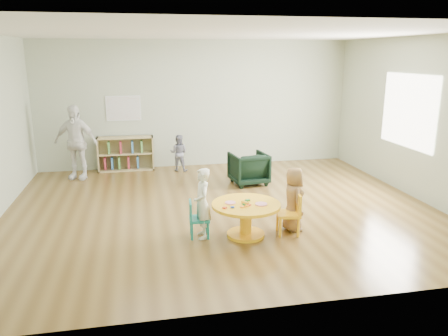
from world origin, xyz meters
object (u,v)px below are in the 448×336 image
object	(u,v)px
activity_table	(246,214)
kid_chair_left	(197,218)
kid_chair_right	(291,212)
child_right	(293,199)
armchair	(249,168)
adult_caretaker	(76,142)
bookshelf	(125,154)
toddler	(179,153)
child_left	(202,203)

from	to	relation	value
activity_table	kid_chair_left	bearing A→B (deg)	171.54
kid_chair_right	child_right	world-z (taller)	child_right
kid_chair_right	child_right	xyz separation A→B (m)	(0.07, 0.13, 0.15)
armchair	adult_caretaker	bearing A→B (deg)	-25.06
kid_chair_right	adult_caretaker	size ratio (longest dim) A/B	0.39
activity_table	kid_chair_right	world-z (taller)	kid_chair_right
bookshelf	armchair	size ratio (longest dim) A/B	1.74
activity_table	child_right	world-z (taller)	child_right
kid_chair_left	kid_chair_right	bearing A→B (deg)	87.91
child_right	toddler	bearing A→B (deg)	19.53
kid_chair_right	armchair	bearing A→B (deg)	8.46
activity_table	kid_chair_left	world-z (taller)	activity_table
bookshelf	kid_chair_right	bearing A→B (deg)	-59.81
activity_table	child_right	distance (m)	0.74
toddler	adult_caretaker	world-z (taller)	adult_caretaker
kid_chair_right	adult_caretaker	world-z (taller)	adult_caretaker
bookshelf	child_left	xyz separation A→B (m)	(1.13, -3.98, 0.13)
child_left	child_right	world-z (taller)	child_left
kid_chair_left	child_right	xyz separation A→B (m)	(1.40, -0.02, 0.19)
child_left	toddler	size ratio (longest dim) A/B	1.23
activity_table	child_left	distance (m)	0.63
armchair	kid_chair_right	bearing A→B (deg)	81.84
armchair	toddler	world-z (taller)	toddler
bookshelf	toddler	size ratio (longest dim) A/B	1.49
armchair	child_left	bearing A→B (deg)	54.51
kid_chair_right	toddler	world-z (taller)	toddler
kid_chair_left	adult_caretaker	xyz separation A→B (m)	(-2.00, 3.44, 0.48)
toddler	adult_caretaker	size ratio (longest dim) A/B	0.53
kid_chair_left	bookshelf	bearing A→B (deg)	-160.85
child_left	child_right	size ratio (longest dim) A/B	1.06
kid_chair_left	toddler	world-z (taller)	toddler
kid_chair_left	adult_caretaker	world-z (taller)	adult_caretaker
activity_table	armchair	size ratio (longest dim) A/B	1.39
bookshelf	adult_caretaker	xyz separation A→B (m)	(-0.95, -0.51, 0.39)
child_right	toddler	distance (m)	3.88
bookshelf	toddler	bearing A→B (deg)	-14.98
kid_chair_right	kid_chair_left	bearing A→B (deg)	92.63
child_left	child_right	xyz separation A→B (m)	(1.33, 0.01, -0.03)
activity_table	child_right	bearing A→B (deg)	6.84
activity_table	toddler	distance (m)	3.79
kid_chair_right	child_right	distance (m)	0.21
kid_chair_left	bookshelf	xyz separation A→B (m)	(-1.05, 3.95, 0.09)
activity_table	bookshelf	size ratio (longest dim) A/B	0.80
kid_chair_right	toddler	xyz separation A→B (m)	(-1.23, 3.79, 0.08)
armchair	toddler	size ratio (longest dim) A/B	0.86
kid_chair_left	toddler	xyz separation A→B (m)	(0.10, 3.64, 0.12)
child_right	adult_caretaker	xyz separation A→B (m)	(-3.41, 3.45, 0.29)
adult_caretaker	child_right	bearing A→B (deg)	-27.90
kid_chair_right	bookshelf	bearing A→B (deg)	39.15
kid_chair_right	adult_caretaker	distance (m)	4.92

